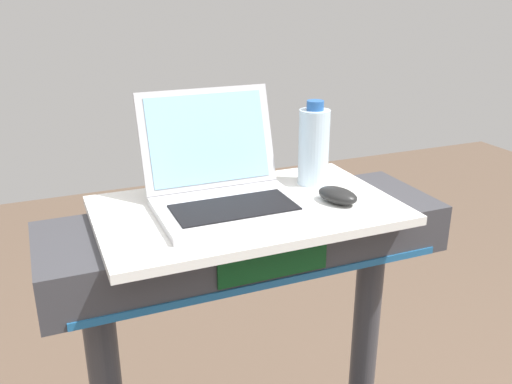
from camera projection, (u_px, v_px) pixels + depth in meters
The scene contains 4 objects.
desk_board at pixel (247, 210), 1.22m from camera, with size 0.66×0.40×0.02m, color white.
laptop at pixel (223, 184), 1.20m from camera, with size 0.31×0.30×0.24m.
computer_mouse at pixel (338, 195), 1.23m from camera, with size 0.06×0.10×0.03m, color black.
water_bottle at pixel (314, 146), 1.32m from camera, with size 0.07×0.07×0.20m.
Camera 1 is at (-0.41, -0.35, 1.57)m, focal length 38.78 mm.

